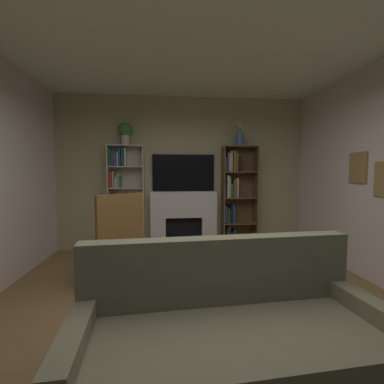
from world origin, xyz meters
TOP-DOWN VIEW (x-y plane):
  - ground_plane at (0.00, 0.00)m, footprint 6.54×6.54m
  - wall_back_accent at (0.00, 2.75)m, footprint 4.75×0.06m
  - ceiling at (0.00, 0.00)m, footprint 4.75×5.57m
  - fireplace at (0.00, 2.62)m, footprint 1.33×0.49m
  - tv at (0.00, 2.69)m, footprint 1.15×0.06m
  - bookshelf_left at (-1.12, 2.62)m, footprint 0.64×0.27m
  - bookshelf_right at (0.97, 2.61)m, footprint 0.64×0.32m
  - potted_plant at (-1.04, 2.57)m, footprint 0.25×0.25m
  - vase_with_flowers at (1.04, 2.57)m, footprint 0.15×0.15m
  - couch at (0.08, -0.74)m, footprint 2.15×1.05m
  - armchair at (-1.00, 1.04)m, footprint 0.86×0.85m

SIDE VIEW (x-z plane):
  - ground_plane at x=0.00m, z-range 0.00..0.00m
  - couch at x=0.08m, z-range -0.18..0.76m
  - fireplace at x=0.00m, z-range 0.02..1.10m
  - armchair at x=-1.00m, z-range -0.01..1.17m
  - bookshelf_left at x=-1.12m, z-range -0.04..1.88m
  - bookshelf_right at x=0.97m, z-range 0.01..1.93m
  - wall_back_accent at x=0.00m, z-range 0.00..2.84m
  - tv at x=0.00m, z-range 1.09..1.77m
  - vase_with_flowers at x=1.04m, z-range 1.85..2.26m
  - potted_plant at x=-1.04m, z-range 1.96..2.36m
  - ceiling at x=0.00m, z-range 2.84..2.90m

